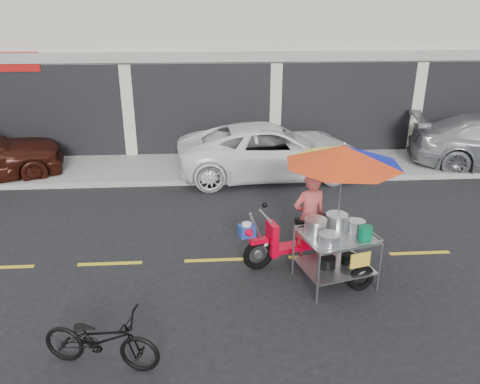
{
  "coord_description": "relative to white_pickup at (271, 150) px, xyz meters",
  "views": [
    {
      "loc": [
        -2.07,
        -7.81,
        4.55
      ],
      "look_at": [
        -1.5,
        0.6,
        1.15
      ],
      "focal_mm": 35.0,
      "sensor_mm": 36.0,
      "label": 1
    }
  ],
  "objects": [
    {
      "name": "food_vendor_rig",
      "position": [
        0.26,
        -5.26,
        0.85
      ],
      "size": [
        2.86,
        2.36,
        2.52
      ],
      "rotation": [
        0.0,
        0.0,
        0.26
      ],
      "color": "black",
      "rests_on": "ground"
    },
    {
      "name": "near_bicycle",
      "position": [
        -3.24,
        -7.39,
        -0.3
      ],
      "size": [
        1.72,
        0.95,
        0.86
      ],
      "primitive_type": "imported",
      "rotation": [
        0.0,
        0.0,
        1.32
      ],
      "color": "black",
      "rests_on": "ground"
    },
    {
      "name": "ground",
      "position": [
        0.33,
        -4.7,
        -0.73
      ],
      "size": [
        90.0,
        90.0,
        0.0
      ],
      "primitive_type": "plane",
      "color": "black"
    },
    {
      "name": "white_pickup",
      "position": [
        0.0,
        0.0,
        0.0
      ],
      "size": [
        5.39,
        2.77,
        1.46
      ],
      "primitive_type": "imported",
      "rotation": [
        0.0,
        0.0,
        1.64
      ],
      "color": "white",
      "rests_on": "ground"
    },
    {
      "name": "sidewalk",
      "position": [
        0.33,
        0.8,
        -0.65
      ],
      "size": [
        45.0,
        3.0,
        0.15
      ],
      "primitive_type": "cube",
      "color": "gray",
      "rests_on": "ground"
    },
    {
      "name": "shophouse_block",
      "position": [
        3.15,
        5.89,
        3.51
      ],
      "size": [
        36.0,
        8.11,
        10.4
      ],
      "color": "beige",
      "rests_on": "ground"
    },
    {
      "name": "centerline",
      "position": [
        0.33,
        -4.7,
        -0.72
      ],
      "size": [
        42.0,
        0.1,
        0.01
      ],
      "primitive_type": "cube",
      "color": "gold",
      "rests_on": "ground"
    }
  ]
}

